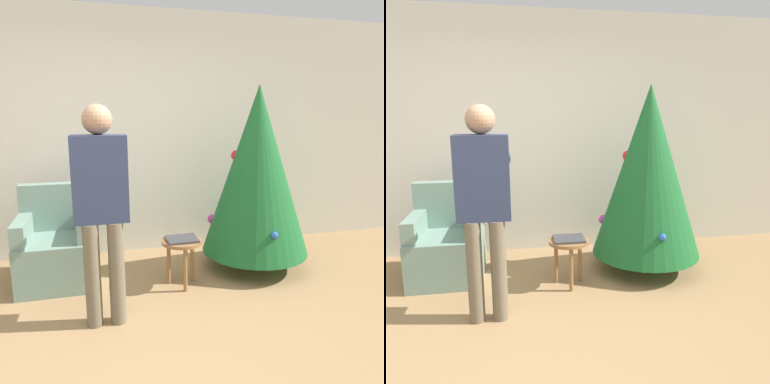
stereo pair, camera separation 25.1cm
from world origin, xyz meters
The scene contains 7 objects.
ground_plane centered at (0.00, 0.00, 0.00)m, with size 14.00×14.00×0.00m, color #99754C.
wall_back centered at (0.00, 2.23, 1.35)m, with size 8.00×0.06×2.70m.
christmas_tree centered at (1.32, 1.40, 1.02)m, with size 1.09×1.09×1.87m.
armchair centered at (-0.65, 1.56, 0.33)m, with size 0.67×0.70×0.91m.
person_standing centered at (-0.23, 0.71, 0.99)m, with size 0.42×0.57×1.65m.
side_stool centered at (0.48, 1.15, 0.37)m, with size 0.38×0.38×0.44m.
laptop centered at (0.48, 1.15, 0.45)m, with size 0.28×0.24×0.02m.
Camera 1 is at (-0.26, -2.05, 1.58)m, focal length 35.00 mm.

